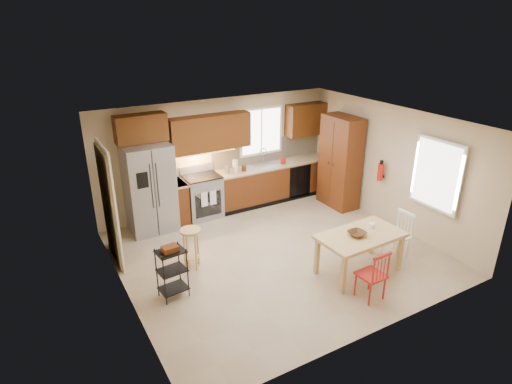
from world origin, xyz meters
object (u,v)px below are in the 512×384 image
at_px(chair_white, 397,235).
at_px(utility_cart, 172,273).
at_px(refrigerator, 150,188).
at_px(bar_stool, 191,248).
at_px(soap_bottle, 283,160).
at_px(dining_table, 359,253).
at_px(range_stove, 203,197).
at_px(chair_red, 371,274).
at_px(table_bowl, 357,236).
at_px(fire_extinguisher, 380,172).
at_px(table_jar, 371,227).
at_px(pantry, 340,162).

xyz_separation_m(chair_white, utility_cart, (-3.97, 0.86, -0.00)).
distance_m(refrigerator, bar_stool, 1.86).
height_order(soap_bottle, chair_white, soap_bottle).
bearing_deg(refrigerator, dining_table, -52.01).
bearing_deg(range_stove, chair_red, -74.77).
height_order(range_stove, table_bowl, range_stove).
bearing_deg(utility_cart, fire_extinguisher, -0.76).
relative_size(table_bowl, table_jar, 2.53).
bearing_deg(chair_white, refrigerator, 45.51).
xyz_separation_m(soap_bottle, pantry, (0.95, -0.90, 0.05)).
xyz_separation_m(chair_red, table_bowl, (0.26, 0.65, 0.29)).
xyz_separation_m(fire_extinguisher, chair_red, (-2.08, -2.00, -0.67)).
bearing_deg(pantry, chair_red, -121.63).
height_order(chair_red, chair_white, same).
height_order(table_bowl, bar_stool, table_bowl).
bearing_deg(table_bowl, utility_cart, 162.70).
bearing_deg(soap_bottle, chair_red, -103.25).
xyz_separation_m(bar_stool, utility_cart, (-0.57, -0.65, 0.06)).
distance_m(chair_white, table_bowl, 1.08).
distance_m(pantry, table_bowl, 2.92).
height_order(fire_extinguisher, table_bowl, fire_extinguisher).
bearing_deg(pantry, refrigerator, 167.38).
bearing_deg(table_bowl, soap_bottle, 78.50).
relative_size(range_stove, table_bowl, 3.11).
distance_m(refrigerator, pantry, 4.23).
distance_m(table_bowl, table_jar, 0.42).
xyz_separation_m(soap_bottle, table_bowl, (-0.67, -3.30, -0.27)).
distance_m(refrigerator, table_bowl, 4.17).
relative_size(chair_red, bar_stool, 1.15).
relative_size(range_stove, soap_bottle, 4.82).
height_order(range_stove, bar_stool, range_stove).
relative_size(range_stove, bar_stool, 1.24).
bearing_deg(range_stove, fire_extinguisher, -32.62).
height_order(range_stove, soap_bottle, soap_bottle).
distance_m(bar_stool, utility_cart, 0.86).
bearing_deg(chair_white, dining_table, 91.25).
bearing_deg(chair_white, bar_stool, 64.29).
height_order(pantry, chair_red, pantry).
bearing_deg(pantry, table_jar, -117.65).
relative_size(fire_extinguisher, bar_stool, 0.48).
relative_size(soap_bottle, bar_stool, 0.26).
distance_m(chair_red, bar_stool, 3.05).
bearing_deg(dining_table, refrigerator, 126.23).
bearing_deg(bar_stool, pantry, 26.53).
xyz_separation_m(dining_table, table_jar, (0.32, 0.09, 0.39)).
xyz_separation_m(pantry, dining_table, (-1.53, -2.40, -0.69)).
height_order(fire_extinguisher, dining_table, fire_extinguisher).
xyz_separation_m(dining_table, chair_red, (-0.35, -0.65, 0.07)).
bearing_deg(table_jar, refrigerator, 132.04).
distance_m(fire_extinguisher, table_jar, 1.93).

